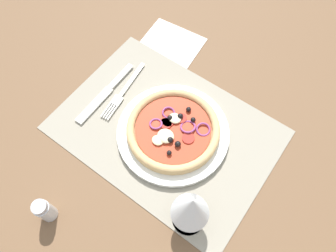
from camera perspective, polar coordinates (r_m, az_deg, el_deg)
name	(u,v)px	position (r cm, az deg, el deg)	size (l,w,h in cm)	color
ground_plane	(166,132)	(74.33, -0.38, -1.12)	(190.00, 140.00, 2.40)	brown
placemat	(166,130)	(73.08, -0.39, -0.63)	(48.68, 34.29, 0.40)	gray
plate	(174,132)	(71.88, 1.00, -1.09)	(25.33, 25.33, 1.25)	silver
pizza	(174,129)	(70.34, 1.02, -0.48)	(20.79, 20.79, 2.65)	tan
fork	(122,93)	(78.37, -8.19, 5.86)	(4.00, 18.04, 0.44)	silver
knife	(105,93)	(79.00, -11.18, 5.78)	(2.24, 20.03, 0.62)	silver
wine_glass	(191,208)	(56.96, 4.17, -14.39)	(7.20, 7.20, 14.90)	silver
napkin	(170,45)	(87.47, 0.42, 14.34)	(15.30, 13.77, 0.36)	silver
pepper_shaker	(45,210)	(68.05, -21.22, -13.93)	(3.20, 3.20, 6.70)	silver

